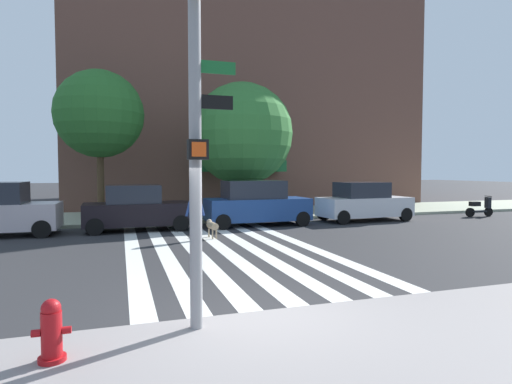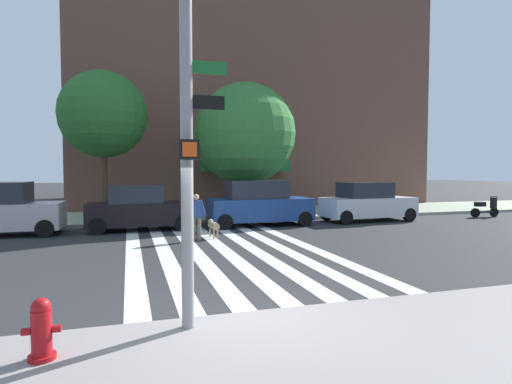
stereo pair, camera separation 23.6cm
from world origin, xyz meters
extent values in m
plane|color=#2B2B2D|center=(0.00, 6.38, 0.00)|extent=(160.00, 160.00, 0.00)
cube|color=#9BA288|center=(0.00, 15.75, 0.07)|extent=(80.00, 6.00, 0.15)
cube|color=silver|center=(-1.68, 6.38, 0.00)|extent=(0.45, 12.15, 0.01)
cube|color=silver|center=(-0.78, 6.38, 0.00)|extent=(0.45, 12.15, 0.01)
cube|color=silver|center=(0.12, 6.38, 0.00)|extent=(0.45, 12.15, 0.01)
cube|color=silver|center=(1.02, 6.38, 0.00)|extent=(0.45, 12.15, 0.01)
cube|color=silver|center=(1.92, 6.38, 0.00)|extent=(0.45, 12.15, 0.01)
cube|color=silver|center=(2.82, 6.38, 0.00)|extent=(0.45, 12.15, 0.01)
cube|color=silver|center=(3.72, 6.38, 0.00)|extent=(0.45, 12.15, 0.01)
cube|color=#1E6634|center=(5.05, 18.15, 2.75)|extent=(5.34, 1.60, 0.70)
cylinder|color=gray|center=(-0.98, -0.42, 3.05)|extent=(0.18, 0.18, 5.80)
cube|color=black|center=(-0.98, -0.62, 2.75)|extent=(0.28, 0.18, 0.28)
cube|color=#E54C14|center=(-0.98, -0.72, 2.75)|extent=(0.20, 0.01, 0.20)
cube|color=#19662D|center=(-0.68, -0.42, 3.95)|extent=(0.60, 0.03, 0.18)
cube|color=black|center=(-0.70, -0.42, 3.45)|extent=(0.56, 0.03, 0.20)
cylinder|color=#A71116|center=(-2.83, -0.94, 0.18)|extent=(0.32, 0.32, 0.06)
cylinder|color=#A71116|center=(-2.83, -0.94, 0.48)|extent=(0.24, 0.24, 0.55)
sphere|color=#A71116|center=(-2.83, -0.94, 0.80)|extent=(0.23, 0.23, 0.23)
cylinder|color=#A71116|center=(-3.00, -0.94, 0.51)|extent=(0.10, 0.09, 0.09)
cylinder|color=#A71116|center=(-2.66, -0.94, 0.51)|extent=(0.10, 0.09, 0.09)
cube|color=#BCAFB5|center=(-6.39, 11.32, 0.74)|extent=(4.30, 2.02, 0.98)
cylinder|color=black|center=(-4.72, 12.16, 0.33)|extent=(0.66, 0.23, 0.66)
cylinder|color=black|center=(-4.76, 10.40, 0.33)|extent=(0.66, 0.23, 0.66)
cube|color=black|center=(-1.34, 11.32, 0.70)|extent=(4.25, 1.92, 0.89)
cube|color=#232833|center=(-1.51, 11.32, 1.51)|extent=(2.15, 1.66, 0.73)
cylinder|color=black|center=(0.26, 12.19, 0.33)|extent=(0.66, 0.23, 0.66)
cylinder|color=black|center=(0.30, 10.52, 0.33)|extent=(0.66, 0.23, 0.66)
cylinder|color=black|center=(-2.99, 12.12, 0.33)|extent=(0.66, 0.23, 0.66)
cylinder|color=black|center=(-2.95, 10.45, 0.33)|extent=(0.66, 0.23, 0.66)
cube|color=navy|center=(3.83, 11.32, 0.74)|extent=(4.60, 1.97, 0.97)
cube|color=#232833|center=(3.65, 11.32, 1.62)|extent=(2.63, 1.72, 0.79)
cylinder|color=black|center=(5.64, 12.22, 0.33)|extent=(0.66, 0.22, 0.66)
cylinder|color=black|center=(5.65, 10.44, 0.33)|extent=(0.66, 0.22, 0.66)
cylinder|color=black|center=(2.01, 12.19, 0.33)|extent=(0.66, 0.22, 0.66)
cylinder|color=black|center=(2.03, 10.42, 0.33)|extent=(0.66, 0.22, 0.66)
cube|color=silver|center=(9.36, 11.32, 0.70)|extent=(4.55, 2.07, 0.91)
cube|color=#232833|center=(9.18, 11.31, 1.53)|extent=(2.34, 1.76, 0.74)
cylinder|color=black|center=(11.09, 12.26, 0.33)|extent=(0.67, 0.25, 0.66)
cylinder|color=black|center=(11.16, 10.52, 0.33)|extent=(0.67, 0.25, 0.66)
cylinder|color=black|center=(7.57, 12.12, 0.33)|extent=(0.67, 0.25, 0.66)
cylinder|color=black|center=(7.64, 10.38, 0.33)|extent=(0.67, 0.25, 0.66)
cylinder|color=black|center=(16.86, 11.00, 0.24)|extent=(0.49, 0.14, 0.48)
cylinder|color=black|center=(15.71, 11.10, 0.24)|extent=(0.49, 0.18, 0.48)
cube|color=black|center=(16.23, 11.05, 0.29)|extent=(0.83, 0.39, 0.08)
cube|color=black|center=(15.99, 11.08, 0.69)|extent=(0.54, 0.35, 0.24)
cube|color=black|center=(16.81, 11.00, 0.74)|extent=(0.22, 0.30, 0.60)
cylinder|color=black|center=(16.81, 11.00, 1.09)|extent=(0.08, 0.50, 0.04)
cylinder|color=#4C3823|center=(-2.89, 14.60, 2.07)|extent=(0.32, 0.32, 3.84)
sphere|color=#286628|center=(-2.89, 14.60, 5.11)|extent=(4.09, 4.09, 4.09)
cylinder|color=#4C3823|center=(3.94, 14.11, 1.53)|extent=(0.25, 0.25, 2.76)
sphere|color=#337533|center=(3.94, 14.11, 4.34)|extent=(5.17, 5.17, 5.17)
cylinder|color=#6B6051|center=(0.36, 8.03, 0.41)|extent=(0.16, 0.16, 0.82)
cylinder|color=#6B6051|center=(0.56, 8.04, 0.41)|extent=(0.16, 0.16, 0.82)
cube|color=navy|center=(0.46, 8.04, 1.12)|extent=(0.40, 0.27, 0.60)
cylinder|color=navy|center=(0.22, 8.02, 1.15)|extent=(0.23, 0.11, 0.57)
cylinder|color=navy|center=(0.70, 8.05, 1.15)|extent=(0.23, 0.11, 0.57)
sphere|color=tan|center=(0.46, 8.04, 1.53)|extent=(0.24, 0.24, 0.22)
cylinder|color=tan|center=(1.17, 8.49, 0.45)|extent=(0.31, 0.70, 0.26)
sphere|color=tan|center=(1.14, 8.91, 0.55)|extent=(0.22, 0.22, 0.20)
cylinder|color=tan|center=(1.21, 8.05, 0.50)|extent=(0.05, 0.24, 0.16)
cylinder|color=tan|center=(1.08, 8.72, 0.16)|extent=(0.06, 0.06, 0.32)
cylinder|color=tan|center=(1.22, 8.73, 0.16)|extent=(0.06, 0.06, 0.32)
cylinder|color=tan|center=(1.12, 8.24, 0.16)|extent=(0.06, 0.06, 0.32)
cylinder|color=tan|center=(1.26, 8.25, 0.16)|extent=(0.06, 0.06, 0.32)
cylinder|color=#6B6051|center=(11.50, 14.76, 0.56)|extent=(0.21, 0.21, 0.82)
cylinder|color=#6B6051|center=(11.66, 14.63, 0.56)|extent=(0.21, 0.21, 0.82)
cube|color=black|center=(11.58, 14.69, 1.27)|extent=(0.45, 0.43, 0.60)
cylinder|color=black|center=(11.39, 14.85, 1.30)|extent=(0.23, 0.21, 0.57)
cylinder|color=black|center=(11.77, 14.54, 1.30)|extent=(0.23, 0.21, 0.57)
sphere|color=beige|center=(11.58, 14.69, 1.68)|extent=(0.31, 0.31, 0.22)
camera|label=1|loc=(-2.01, -6.41, 2.46)|focal=29.31mm
camera|label=2|loc=(-1.79, -6.49, 2.46)|focal=29.31mm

